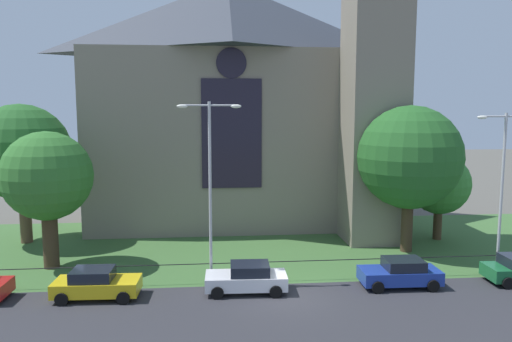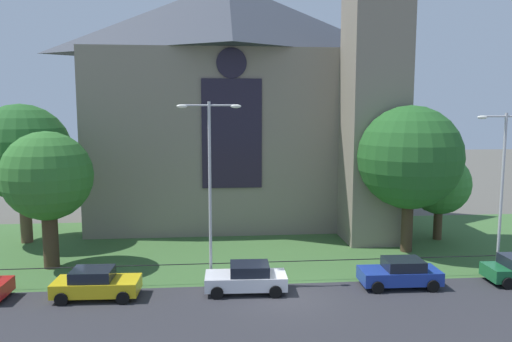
# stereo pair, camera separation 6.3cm
# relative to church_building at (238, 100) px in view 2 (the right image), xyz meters

# --- Properties ---
(ground) EXTENTS (160.00, 160.00, 0.00)m
(ground) POSITION_rel_church_building_xyz_m (1.52, -7.79, -10.27)
(ground) COLOR #56544C
(road_asphalt) EXTENTS (120.00, 8.00, 0.01)m
(road_asphalt) POSITION_rel_church_building_xyz_m (1.52, -19.79, -10.27)
(road_asphalt) COLOR #2D2D33
(road_asphalt) RESTS_ON ground
(grass_verge) EXTENTS (120.00, 20.00, 0.01)m
(grass_verge) POSITION_rel_church_building_xyz_m (1.52, -9.79, -10.27)
(grass_verge) COLOR #3D6633
(grass_verge) RESTS_ON ground
(church_building) EXTENTS (23.20, 16.20, 26.00)m
(church_building) POSITION_rel_church_building_xyz_m (0.00, 0.00, 0.00)
(church_building) COLOR gray
(church_building) RESTS_ON ground
(iron_railing) EXTENTS (35.16, 0.07, 1.13)m
(iron_railing) POSITION_rel_church_building_xyz_m (-0.77, -15.29, -9.29)
(iron_railing) COLOR black
(iron_railing) RESTS_ON ground
(tree_left_near) EXTENTS (5.26, 5.26, 8.21)m
(tree_left_near) POSITION_rel_church_building_xyz_m (-11.93, -11.71, -4.77)
(tree_left_near) COLOR #423021
(tree_left_near) RESTS_ON ground
(tree_right_far) EXTENTS (4.40, 4.40, 6.32)m
(tree_right_far) POSITION_rel_church_building_xyz_m (14.18, -7.62, -6.18)
(tree_right_far) COLOR #4C3823
(tree_right_far) RESTS_ON ground
(tree_right_near) EXTENTS (6.80, 6.80, 9.75)m
(tree_right_near) POSITION_rel_church_building_xyz_m (10.69, -10.38, -3.95)
(tree_right_near) COLOR #423021
(tree_right_near) RESTS_ON ground
(tree_left_far) EXTENTS (6.74, 6.74, 9.88)m
(tree_left_far) POSITION_rel_church_building_xyz_m (-15.54, -5.72, -3.80)
(tree_left_far) COLOR brown
(tree_left_far) RESTS_ON ground
(streetlamp_near) EXTENTS (3.37, 0.26, 9.86)m
(streetlamp_near) POSITION_rel_church_building_xyz_m (-2.37, -15.39, -4.15)
(streetlamp_near) COLOR #B2B2B7
(streetlamp_near) RESTS_ON ground
(streetlamp_far) EXTENTS (3.37, 0.26, 9.27)m
(streetlamp_far) POSITION_rel_church_building_xyz_m (14.02, -15.39, -4.47)
(streetlamp_far) COLOR #B2B2B7
(streetlamp_far) RESTS_ON ground
(parked_car_yellow) EXTENTS (4.26, 2.14, 1.51)m
(parked_car_yellow) POSITION_rel_church_building_xyz_m (-8.13, -16.88, -9.53)
(parked_car_yellow) COLOR gold
(parked_car_yellow) RESTS_ON ground
(parked_car_white) EXTENTS (4.26, 2.14, 1.51)m
(parked_car_white) POSITION_rel_church_building_xyz_m (-0.52, -16.75, -9.53)
(parked_car_white) COLOR silver
(parked_car_white) RESTS_ON ground
(parked_car_blue) EXTENTS (4.24, 2.09, 1.51)m
(parked_car_blue) POSITION_rel_church_building_xyz_m (7.73, -16.72, -9.53)
(parked_car_blue) COLOR #1E3899
(parked_car_blue) RESTS_ON ground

